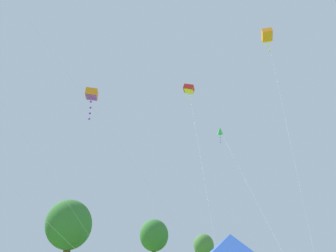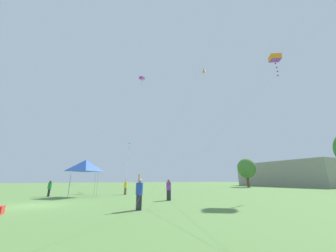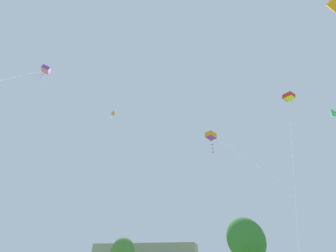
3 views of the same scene
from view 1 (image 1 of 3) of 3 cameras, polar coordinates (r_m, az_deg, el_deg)
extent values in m
ellipsoid|color=#477A38|center=(64.46, 5.46, -17.66)|extent=(3.49, 3.14, 3.66)
ellipsoid|color=#387533|center=(51.79, -14.87, -14.29)|extent=(6.09, 5.48, 6.40)
ellipsoid|color=#387533|center=(68.51, -2.13, -16.29)|extent=(5.25, 4.72, 5.51)
pyramid|color=blue|center=(16.87, 9.57, -18.00)|extent=(2.84, 2.84, 1.22)
cylinder|color=silver|center=(33.68, 0.63, -6.22)|extent=(4.32, 23.01, 20.15)
cube|color=orange|center=(44.46, -11.56, 4.81)|extent=(2.04, 2.02, 1.06)
cube|color=purple|center=(44.29, -11.59, 4.28)|extent=(1.84, 1.90, 0.25)
sphere|color=purple|center=(44.04, -11.69, 3.64)|extent=(0.25, 0.25, 0.25)
sphere|color=purple|center=(43.87, -11.74, 2.76)|extent=(0.25, 0.25, 0.25)
sphere|color=purple|center=(43.65, -11.82, 1.91)|extent=(0.25, 0.25, 0.25)
sphere|color=purple|center=(43.38, -11.91, 1.07)|extent=(0.25, 0.25, 0.25)
cylinder|color=silver|center=(35.57, 12.50, -9.56)|extent=(8.45, 13.79, 16.33)
cone|color=green|center=(44.76, 7.93, -0.75)|extent=(1.18, 1.21, 1.09)
sphere|color=blue|center=(44.72, 7.93, -1.35)|extent=(0.11, 0.11, 0.11)
sphere|color=blue|center=(44.61, 7.96, -1.74)|extent=(0.11, 0.11, 0.11)
sphere|color=blue|center=(44.48, 8.00, -2.12)|extent=(0.11, 0.11, 0.11)
sphere|color=blue|center=(44.29, 8.00, -2.48)|extent=(0.11, 0.11, 0.11)
cylinder|color=silver|center=(36.68, 17.60, 0.19)|extent=(11.49, 9.39, 28.24)
cube|color=orange|center=(49.19, 14.86, 13.30)|extent=(2.03, 1.99, 1.49)
cube|color=yellow|center=(48.98, 14.90, 12.88)|extent=(1.71, 1.62, 0.78)
sphere|color=yellow|center=(48.80, 14.91, 12.30)|extent=(0.23, 0.23, 0.23)
sphere|color=yellow|center=(48.36, 14.98, 11.72)|extent=(0.23, 0.23, 0.23)
sphere|color=yellow|center=(48.12, 15.14, 11.01)|extent=(0.23, 0.23, 0.23)
cylinder|color=silver|center=(17.09, -18.89, 12.77)|extent=(11.17, 13.50, 23.41)
cylinder|color=silver|center=(18.35, -16.47, -15.26)|extent=(8.73, 2.39, 7.77)
cylinder|color=silver|center=(36.57, 5.00, -4.93)|extent=(11.66, 14.56, 22.85)
cube|color=red|center=(48.99, 3.19, 5.71)|extent=(1.72, 1.68, 1.20)
cube|color=yellow|center=(48.84, 3.20, 5.32)|extent=(1.43, 1.55, 0.56)
sphere|color=yellow|center=(48.68, 3.29, 4.83)|extent=(0.20, 0.20, 0.20)
sphere|color=yellow|center=(48.51, 3.22, 4.19)|extent=(0.20, 0.20, 0.20)
camera|label=2|loc=(36.75, 34.83, -17.30)|focal=20.00mm
camera|label=3|loc=(20.23, 24.14, -16.44)|focal=20.00mm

